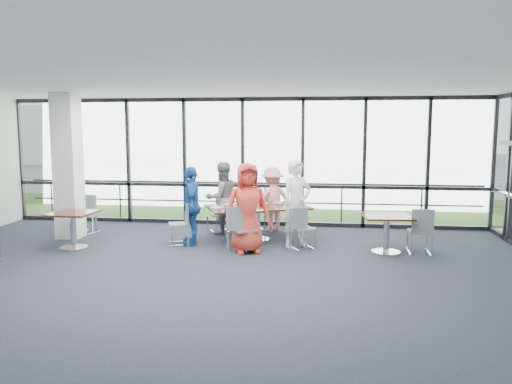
# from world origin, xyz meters

# --- Properties ---
(floor) EXTENTS (12.00, 10.00, 0.02)m
(floor) POSITION_xyz_m (0.00, 0.00, -0.01)
(floor) COLOR #1F2730
(floor) RESTS_ON ground
(ceiling) EXTENTS (12.00, 10.00, 0.04)m
(ceiling) POSITION_xyz_m (0.00, 0.00, 3.20)
(ceiling) COLOR white
(ceiling) RESTS_ON ground
(curtain_wall_back) EXTENTS (12.00, 0.10, 3.20)m
(curtain_wall_back) POSITION_xyz_m (0.00, 5.00, 1.60)
(curtain_wall_back) COLOR white
(curtain_wall_back) RESTS_ON ground
(exit_door) EXTENTS (0.12, 1.60, 2.10)m
(exit_door) POSITION_xyz_m (6.00, 3.75, 1.05)
(exit_door) COLOR black
(exit_door) RESTS_ON ground
(structural_column) EXTENTS (0.50, 0.50, 3.20)m
(structural_column) POSITION_xyz_m (-3.60, 3.00, 1.60)
(structural_column) COLOR white
(structural_column) RESTS_ON ground
(apron) EXTENTS (80.00, 70.00, 0.02)m
(apron) POSITION_xyz_m (0.00, 10.00, -0.02)
(apron) COLOR gray
(apron) RESTS_ON ground
(grass_strip) EXTENTS (80.00, 5.00, 0.01)m
(grass_strip) POSITION_xyz_m (0.00, 8.00, 0.01)
(grass_strip) COLOR #2A5919
(grass_strip) RESTS_ON ground
(hangar_main) EXTENTS (24.00, 10.00, 6.00)m
(hangar_main) POSITION_xyz_m (4.00, 32.00, 3.00)
(hangar_main) COLOR silver
(hangar_main) RESTS_ON ground
(hangar_aux) EXTENTS (10.00, 6.00, 4.00)m
(hangar_aux) POSITION_xyz_m (-18.00, 28.00, 2.00)
(hangar_aux) COLOR silver
(hangar_aux) RESTS_ON ground
(guard_rail) EXTENTS (12.00, 0.06, 0.06)m
(guard_rail) POSITION_xyz_m (0.00, 5.60, 0.50)
(guard_rail) COLOR #2D2D33
(guard_rail) RESTS_ON ground
(main_table) EXTENTS (2.44, 1.95, 0.75)m
(main_table) POSITION_xyz_m (0.60, 3.27, 0.64)
(main_table) COLOR #34180D
(main_table) RESTS_ON ground
(side_table_left) EXTENTS (0.88, 0.88, 0.75)m
(side_table_left) POSITION_xyz_m (-3.03, 2.01, 0.63)
(side_table_left) COLOR #34180D
(side_table_left) RESTS_ON ground
(side_table_right) EXTENTS (0.99, 0.99, 0.75)m
(side_table_right) POSITION_xyz_m (3.25, 2.46, 0.64)
(side_table_right) COLOR #34180D
(side_table_right) RESTS_ON ground
(diner_near_left) EXTENTS (1.01, 0.84, 1.78)m
(diner_near_left) POSITION_xyz_m (0.54, 2.15, 0.89)
(diner_near_left) COLOR red
(diner_near_left) RESTS_ON ground
(diner_near_right) EXTENTS (0.82, 0.77, 1.80)m
(diner_near_right) POSITION_xyz_m (1.47, 2.74, 0.90)
(diner_near_right) COLOR white
(diner_near_right) RESTS_ON ground
(diner_far_left) EXTENTS (0.95, 0.87, 1.67)m
(diner_far_left) POSITION_xyz_m (-0.30, 3.83, 0.84)
(diner_far_left) COLOR slate
(diner_far_left) RESTS_ON ground
(diner_far_right) EXTENTS (1.10, 0.97, 1.52)m
(diner_far_right) POSITION_xyz_m (0.82, 4.30, 0.76)
(diner_far_right) COLOR pink
(diner_far_right) RESTS_ON ground
(diner_end) EXTENTS (0.73, 1.06, 1.65)m
(diner_end) POSITION_xyz_m (-0.72, 2.68, 0.82)
(diner_end) COLOR #1A51A1
(diner_end) RESTS_ON ground
(chair_main_nl) EXTENTS (0.62, 0.62, 0.92)m
(chair_main_nl) POSITION_xyz_m (0.47, 2.11, 0.46)
(chair_main_nl) COLOR slate
(chair_main_nl) RESTS_ON ground
(chair_main_nr) EXTENTS (0.56, 0.56, 0.85)m
(chair_main_nr) POSITION_xyz_m (1.61, 2.55, 0.42)
(chair_main_nr) COLOR slate
(chair_main_nr) RESTS_ON ground
(chair_main_fl) EXTENTS (0.54, 0.54, 0.83)m
(chair_main_fl) POSITION_xyz_m (-0.41, 4.04, 0.42)
(chair_main_fl) COLOR slate
(chair_main_fl) RESTS_ON ground
(chair_main_fr) EXTENTS (0.55, 0.55, 0.88)m
(chair_main_fr) POSITION_xyz_m (0.70, 4.54, 0.44)
(chair_main_fr) COLOR slate
(chair_main_fr) RESTS_ON ground
(chair_main_end) EXTENTS (0.55, 0.55, 0.86)m
(chair_main_end) POSITION_xyz_m (-0.98, 2.64, 0.43)
(chair_main_end) COLOR slate
(chair_main_end) RESTS_ON ground
(chair_spare_lb) EXTENTS (0.51, 0.51, 0.85)m
(chair_spare_lb) POSITION_xyz_m (-3.44, 3.52, 0.43)
(chair_spare_lb) COLOR slate
(chair_spare_lb) RESTS_ON ground
(chair_spare_r) EXTENTS (0.45, 0.45, 0.89)m
(chair_spare_r) POSITION_xyz_m (3.88, 2.45, 0.44)
(chair_spare_r) COLOR slate
(chair_spare_r) RESTS_ON ground
(plate_nl) EXTENTS (0.24, 0.24, 0.01)m
(plate_nl) POSITION_xyz_m (0.22, 2.74, 0.76)
(plate_nl) COLOR white
(plate_nl) RESTS_ON main_table
(plate_nr) EXTENTS (0.28, 0.28, 0.01)m
(plate_nr) POSITION_xyz_m (1.29, 3.19, 0.76)
(plate_nr) COLOR white
(plate_nr) RESTS_ON main_table
(plate_fl) EXTENTS (0.27, 0.27, 0.01)m
(plate_fl) POSITION_xyz_m (-0.05, 3.44, 0.76)
(plate_fl) COLOR white
(plate_fl) RESTS_ON main_table
(plate_fr) EXTENTS (0.24, 0.24, 0.01)m
(plate_fr) POSITION_xyz_m (0.99, 3.82, 0.76)
(plate_fr) COLOR white
(plate_fr) RESTS_ON main_table
(plate_end) EXTENTS (0.27, 0.27, 0.01)m
(plate_end) POSITION_xyz_m (-0.25, 2.94, 0.76)
(plate_end) COLOR white
(plate_end) RESTS_ON main_table
(tumbler_a) EXTENTS (0.07, 0.07, 0.15)m
(tumbler_a) POSITION_xyz_m (0.47, 2.99, 0.82)
(tumbler_a) COLOR white
(tumbler_a) RESTS_ON main_table
(tumbler_b) EXTENTS (0.07, 0.07, 0.14)m
(tumbler_b) POSITION_xyz_m (1.02, 3.21, 0.82)
(tumbler_b) COLOR white
(tumbler_b) RESTS_ON main_table
(tumbler_c) EXTENTS (0.08, 0.08, 0.15)m
(tumbler_c) POSITION_xyz_m (0.58, 3.53, 0.83)
(tumbler_c) COLOR white
(tumbler_c) RESTS_ON main_table
(tumbler_d) EXTENTS (0.07, 0.07, 0.13)m
(tumbler_d) POSITION_xyz_m (-0.09, 2.81, 0.82)
(tumbler_d) COLOR white
(tumbler_d) RESTS_ON main_table
(menu_a) EXTENTS (0.36, 0.31, 0.00)m
(menu_a) POSITION_xyz_m (0.71, 2.72, 0.75)
(menu_a) COLOR beige
(menu_a) RESTS_ON main_table
(menu_b) EXTENTS (0.29, 0.22, 0.00)m
(menu_b) POSITION_xyz_m (1.53, 3.28, 0.75)
(menu_b) COLOR beige
(menu_b) RESTS_ON main_table
(menu_c) EXTENTS (0.38, 0.36, 0.00)m
(menu_c) POSITION_xyz_m (0.63, 3.74, 0.75)
(menu_c) COLOR beige
(menu_c) RESTS_ON main_table
(condiment_caddy) EXTENTS (0.10, 0.07, 0.04)m
(condiment_caddy) POSITION_xyz_m (0.68, 3.30, 0.77)
(condiment_caddy) COLOR black
(condiment_caddy) RESTS_ON main_table
(ketchup_bottle) EXTENTS (0.06, 0.06, 0.18)m
(ketchup_bottle) POSITION_xyz_m (0.65, 3.28, 0.84)
(ketchup_bottle) COLOR #9A0117
(ketchup_bottle) RESTS_ON main_table
(green_bottle) EXTENTS (0.05, 0.05, 0.20)m
(green_bottle) POSITION_xyz_m (0.67, 3.30, 0.85)
(green_bottle) COLOR #147235
(green_bottle) RESTS_ON main_table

